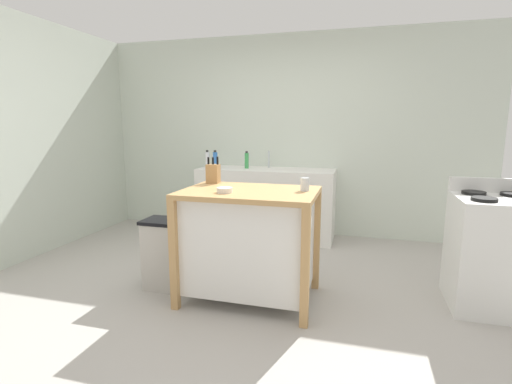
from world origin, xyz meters
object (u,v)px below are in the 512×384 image
object	(u,v)px
kitchen_island	(250,239)
sink_faucet	(269,159)
bowl_stoneware_deep	(225,190)
bottle_dish_soap	(207,160)
bottle_spray_cleaner	(215,160)
drinking_cup	(305,184)
bottle_hand_soap	(247,160)
stove	(493,253)
trash_bin	(165,254)
knife_block	(213,173)

from	to	relation	value
kitchen_island	sink_faucet	bearing A→B (deg)	98.99
bowl_stoneware_deep	sink_faucet	bearing A→B (deg)	94.13
bottle_dish_soap	bottle_spray_cleaner	xyz separation A→B (m)	(0.10, 0.02, -0.00)
bottle_dish_soap	bowl_stoneware_deep	bearing A→B (deg)	-63.49
drinking_cup	bottle_dish_soap	bearing A→B (deg)	133.40
bottle_spray_cleaner	bottle_hand_soap	bearing A→B (deg)	9.97
bottle_spray_cleaner	kitchen_island	bearing A→B (deg)	-60.29
kitchen_island	bottle_spray_cleaner	xyz separation A→B (m)	(-0.97, 1.69, 0.48)
bowl_stoneware_deep	stove	xyz separation A→B (m)	(2.05, 0.52, -0.49)
drinking_cup	trash_bin	distance (m)	1.39
sink_faucet	bottle_spray_cleaner	distance (m)	0.70
sink_faucet	bottle_spray_cleaner	world-z (taller)	bottle_spray_cleaner
kitchen_island	stove	xyz separation A→B (m)	(1.89, 0.35, -0.06)
bowl_stoneware_deep	bottle_dish_soap	world-z (taller)	bottle_dish_soap
bottle_hand_soap	stove	distance (m)	2.88
bottle_spray_cleaner	stove	size ratio (longest dim) A/B	0.23
stove	knife_block	bearing A→B (deg)	-178.06
knife_block	stove	size ratio (longest dim) A/B	0.24
drinking_cup	bottle_dish_soap	xyz separation A→B (m)	(-1.51, 1.59, 0.02)
bowl_stoneware_deep	sink_faucet	size ratio (longest dim) A/B	0.56
kitchen_island	bowl_stoneware_deep	xyz separation A→B (m)	(-0.15, -0.16, 0.43)
drinking_cup	bottle_hand_soap	size ratio (longest dim) A/B	0.48
bottle_hand_soap	bottle_spray_cleaner	bearing A→B (deg)	-170.03
bottle_dish_soap	bottle_hand_soap	world-z (taller)	bottle_dish_soap
trash_bin	bottle_dish_soap	size ratio (longest dim) A/B	2.73
drinking_cup	bottle_spray_cleaner	xyz separation A→B (m)	(-1.40, 1.61, 0.02)
trash_bin	bottle_hand_soap	xyz separation A→B (m)	(0.22, 1.77, 0.68)
trash_bin	stove	bearing A→B (deg)	7.66
kitchen_island	bottle_spray_cleaner	bearing A→B (deg)	119.71
knife_block	bottle_hand_soap	distance (m)	1.50
drinking_cup	bottle_dish_soap	world-z (taller)	bottle_dish_soap
drinking_cup	knife_block	bearing A→B (deg)	167.38
knife_block	drinking_cup	world-z (taller)	knife_block
knife_block	stove	bearing A→B (deg)	1.94
kitchen_island	bottle_dish_soap	xyz separation A→B (m)	(-1.07, 1.68, 0.48)
bowl_stoneware_deep	trash_bin	distance (m)	0.91
kitchen_island	knife_block	distance (m)	0.71
kitchen_island	stove	bearing A→B (deg)	10.59
drinking_cup	bottle_hand_soap	bearing A→B (deg)	120.68
bottle_spray_cleaner	bottle_hand_soap	size ratio (longest dim) A/B	1.04
bottle_spray_cleaner	bottle_hand_soap	xyz separation A→B (m)	(0.41, 0.07, -0.00)
kitchen_island	sink_faucet	world-z (taller)	sink_faucet
bottle_spray_cleaner	trash_bin	bearing A→B (deg)	-83.86
trash_bin	stove	distance (m)	2.70
bowl_stoneware_deep	drinking_cup	bearing A→B (deg)	22.52
bottle_hand_soap	stove	xyz separation A→B (m)	(2.45, -1.41, -0.54)
knife_block	sink_faucet	xyz separation A→B (m)	(0.12, 1.64, -0.01)
bowl_stoneware_deep	stove	distance (m)	2.17
knife_block	stove	xyz separation A→B (m)	(2.32, 0.08, -0.56)
kitchen_island	stove	world-z (taller)	stove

